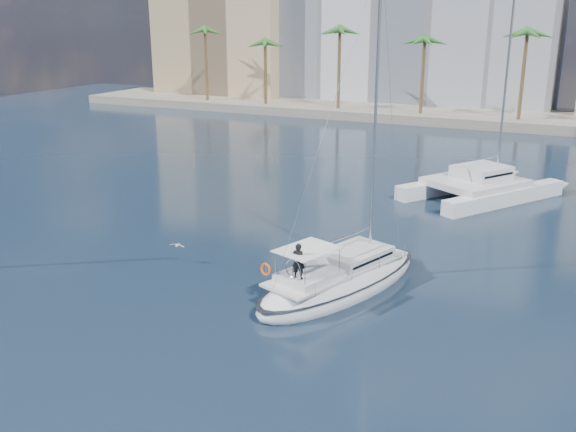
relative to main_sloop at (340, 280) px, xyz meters
The scene contains 9 objects.
ground 3.97m from the main_sloop, 157.74° to the right, with size 160.00×160.00×0.00m, color black.
quay 59.62m from the main_sloop, 93.50° to the left, with size 120.00×14.00×1.20m, color gray.
building_modern 74.43m from the main_sloop, 102.34° to the left, with size 42.00×16.00×28.00m, color silver.
building_tan_left 82.16m from the main_sloop, 124.06° to the left, with size 22.00×14.00×22.00m, color tan.
palm_left 67.77m from the main_sloop, 124.14° to the left, with size 3.60×3.60×12.30m.
palm_centre 56.48m from the main_sloop, 93.76° to the left, with size 3.60×3.60×12.30m.
main_sloop is the anchor object (origin of this frame).
catamaran 21.24m from the main_sloop, 81.03° to the left, with size 11.46×13.37×17.52m.
seagull 9.51m from the main_sloop, behind, with size 0.94×0.40×0.17m.
Camera 1 is at (14.15, -26.81, 13.27)m, focal length 40.00 mm.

